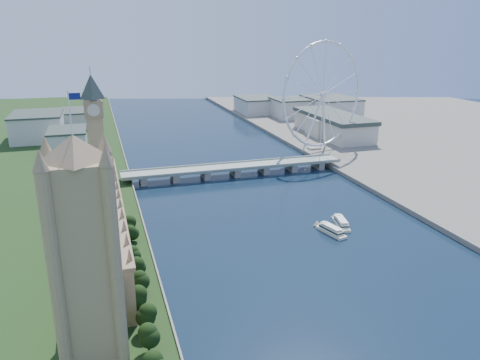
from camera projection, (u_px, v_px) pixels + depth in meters
name	position (u px, v px, depth m)	size (l,w,h in m)	color
tree_row	(143.00, 308.00, 222.76)	(8.55, 216.55, 21.85)	black
victoria_tower	(84.00, 245.00, 185.78)	(28.16, 28.16, 112.00)	tan
parliament_range	(103.00, 220.00, 303.40)	(24.00, 200.00, 70.00)	tan
big_ben	(95.00, 119.00, 387.35)	(20.02, 20.02, 110.00)	tan
westminster_bridge	(235.00, 169.00, 461.33)	(220.00, 22.00, 9.50)	gray
london_eye	(323.00, 95.00, 526.80)	(113.60, 39.12, 124.30)	silver
county_hall	(332.00, 137.00, 630.85)	(54.00, 144.00, 35.00)	beige
city_skyline	(211.00, 114.00, 706.25)	(505.00, 280.00, 32.00)	beige
tour_boat_near	(331.00, 233.00, 328.81)	(7.26, 28.48, 6.28)	beige
tour_boat_far	(341.00, 226.00, 341.66)	(7.20, 28.27, 6.23)	white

